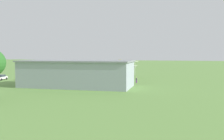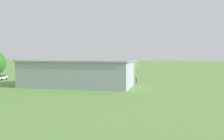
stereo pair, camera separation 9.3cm
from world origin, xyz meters
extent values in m
plane|color=#608C42|center=(0.00, 0.00, 0.00)|extent=(400.00, 400.00, 0.00)
cube|color=#99A3AD|center=(2.44, 29.75, 3.00)|extent=(26.53, 11.86, 6.01)
cube|color=gray|center=(2.44, 29.75, 6.18)|extent=(27.15, 12.48, 0.35)
cube|color=#384251|center=(2.63, 24.22, 2.46)|extent=(9.16, 0.48, 4.93)
cylinder|color=yellow|center=(-4.31, 5.30, 4.05)|extent=(5.69, 3.32, 1.50)
cone|color=black|center=(-7.22, 6.62, 3.78)|extent=(0.98, 0.96, 0.77)
cube|color=silver|center=(-4.92, 5.58, 3.84)|extent=(4.91, 8.62, 0.24)
cube|color=silver|center=(-5.36, 5.77, 5.34)|extent=(4.91, 8.62, 0.24)
cube|color=yellow|center=(-2.07, 4.28, 5.28)|extent=(1.14, 0.59, 1.39)
cube|color=silver|center=(-1.99, 4.24, 4.27)|extent=(1.90, 2.74, 0.16)
cylinder|color=black|center=(-4.34, 6.36, 2.75)|extent=(0.64, 0.39, 0.64)
cylinder|color=black|center=(-5.13, 4.63, 2.75)|extent=(0.64, 0.39, 0.64)
cylinder|color=#332D28|center=(-3.97, 8.25, 4.59)|extent=(0.23, 0.16, 1.54)
cylinder|color=#332D28|center=(-6.31, 3.10, 4.59)|extent=(0.23, 0.16, 1.54)
cube|color=slate|center=(16.25, 19.08, 0.71)|extent=(1.71, 4.56, 0.78)
cube|color=#2D3842|center=(16.25, 19.08, 1.36)|extent=(1.49, 2.56, 0.51)
cylinder|color=black|center=(15.44, 20.63, 0.32)|extent=(0.23, 0.64, 0.64)
cylinder|color=black|center=(17.10, 20.61, 0.32)|extent=(0.23, 0.64, 0.64)
cylinder|color=black|center=(15.40, 17.54, 0.32)|extent=(0.23, 0.64, 0.64)
cylinder|color=black|center=(17.06, 17.52, 0.32)|extent=(0.23, 0.64, 0.64)
cube|color=gold|center=(23.78, 19.46, 0.69)|extent=(2.25, 4.72, 0.73)
cube|color=#2D3842|center=(23.78, 19.46, 1.36)|extent=(1.79, 2.72, 0.62)
cylinder|color=black|center=(22.75, 20.88, 0.32)|extent=(0.30, 0.66, 0.64)
cylinder|color=black|center=(24.41, 21.10, 0.32)|extent=(0.30, 0.66, 0.64)
cylinder|color=black|center=(23.15, 17.82, 0.32)|extent=(0.30, 0.66, 0.64)
cylinder|color=black|center=(24.81, 18.04, 0.32)|extent=(0.30, 0.66, 0.64)
cube|color=white|center=(30.72, 21.18, 0.65)|extent=(2.47, 4.61, 0.65)
cube|color=#2D3842|center=(30.72, 21.18, 1.26)|extent=(1.95, 2.67, 0.58)
cylinder|color=black|center=(29.60, 22.51, 0.32)|extent=(0.32, 0.67, 0.64)
cylinder|color=black|center=(30.07, 19.56, 0.32)|extent=(0.32, 0.67, 0.64)
cylinder|color=black|center=(31.85, 19.85, 0.32)|extent=(0.32, 0.67, 0.64)
cylinder|color=#3F3F47|center=(7.46, 15.22, 0.40)|extent=(0.34, 0.34, 0.79)
cylinder|color=#72338C|center=(7.46, 15.22, 1.07)|extent=(0.40, 0.40, 0.56)
sphere|color=#9E704C|center=(7.46, 15.22, 1.46)|extent=(0.21, 0.21, 0.21)
cylinder|color=#72338C|center=(-10.02, 17.94, 0.39)|extent=(0.44, 0.44, 0.78)
cylinder|color=#3F3F47|center=(-10.02, 17.94, 1.06)|extent=(0.53, 0.53, 0.55)
sphere|color=beige|center=(-10.02, 17.94, 1.44)|extent=(0.21, 0.21, 0.21)
cylinder|color=#33723F|center=(9.18, 16.12, 0.39)|extent=(0.43, 0.43, 0.78)
cylinder|color=beige|center=(9.18, 16.12, 1.06)|extent=(0.51, 0.51, 0.55)
sphere|color=#D8AD84|center=(9.18, 16.12, 1.44)|extent=(0.21, 0.21, 0.21)
cylinder|color=silver|center=(-4.78, -8.48, 2.69)|extent=(0.12, 0.12, 5.39)
cone|color=orange|center=(-4.08, -8.48, 5.24)|extent=(1.25, 1.40, 0.60)
camera|label=1|loc=(-22.28, 87.59, 8.10)|focal=41.70mm
camera|label=2|loc=(-22.37, 87.56, 8.10)|focal=41.70mm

